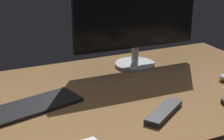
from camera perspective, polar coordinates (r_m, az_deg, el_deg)
name	(u,v)px	position (r cm, az deg, el deg)	size (l,w,h in cm)	color
desk	(124,93)	(141.00, 1.94, -3.69)	(140.00, 84.00, 2.00)	olive
monitor	(136,11)	(160.48, 3.79, 9.18)	(57.56, 18.10, 46.37)	#BCBCBC
keyboard	(30,107)	(129.71, -12.72, -5.67)	(35.89, 13.38, 1.23)	black
tv_remote	(164,112)	(123.55, 8.13, -6.53)	(19.81, 5.31, 1.99)	#2D2D33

